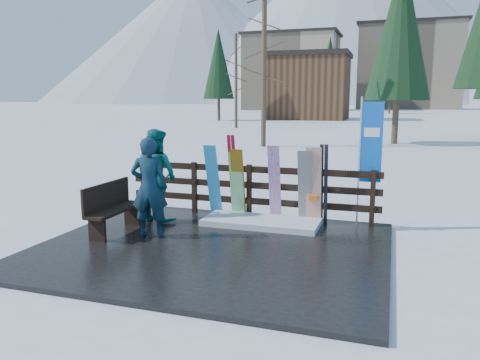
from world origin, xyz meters
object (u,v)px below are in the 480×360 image
(snowboard_3, at_px, (275,183))
(person_back, at_px, (156,175))
(snowboard_1, at_px, (237,185))
(snowboard_4, at_px, (305,187))
(bench, at_px, (112,206))
(person_front, at_px, (149,187))
(snowboard_0, at_px, (213,181))
(snowboard_2, at_px, (238,184))
(snowboard_5, at_px, (314,186))
(rental_flag, at_px, (369,147))

(snowboard_3, height_order, person_back, person_back)
(person_back, bearing_deg, snowboard_1, -136.76)
(snowboard_4, bearing_deg, person_back, -167.01)
(bench, distance_m, person_front, 0.94)
(snowboard_1, distance_m, snowboard_4, 1.48)
(snowboard_0, bearing_deg, bench, -127.77)
(snowboard_1, relative_size, snowboard_4, 0.94)
(snowboard_1, distance_m, person_back, 1.72)
(snowboard_3, bearing_deg, snowboard_2, 180.00)
(snowboard_2, distance_m, snowboard_5, 1.62)
(snowboard_2, height_order, person_front, person_front)
(rental_flag, xyz_separation_m, person_back, (-4.23, -0.97, -0.63))
(snowboard_0, distance_m, rental_flag, 3.34)
(snowboard_3, bearing_deg, person_back, -163.66)
(bench, bearing_deg, snowboard_3, 32.99)
(snowboard_1, xyz_separation_m, person_front, (-1.10, -1.82, 0.21))
(snowboard_0, bearing_deg, snowboard_4, 0.00)
(snowboard_3, distance_m, snowboard_4, 0.65)
(bench, relative_size, person_front, 0.80)
(snowboard_0, bearing_deg, snowboard_1, 0.00)
(person_back, bearing_deg, bench, 89.62)
(snowboard_0, height_order, snowboard_2, snowboard_0)
(person_front, bearing_deg, person_back, -82.51)
(snowboard_1, xyz_separation_m, snowboard_3, (0.83, 0.00, 0.09))
(snowboard_4, relative_size, rental_flag, 0.60)
(snowboard_1, height_order, snowboard_4, snowboard_4)
(person_front, xyz_separation_m, person_back, (-0.45, 1.12, 0.04))
(snowboard_1, relative_size, rental_flag, 0.56)
(snowboard_0, xyz_separation_m, rental_flag, (3.23, 0.27, 0.81))
(snowboard_2, height_order, rental_flag, rental_flag)
(snowboard_5, distance_m, person_front, 3.30)
(snowboard_3, bearing_deg, person_front, -136.64)
(rental_flag, bearing_deg, snowboard_1, -174.25)
(snowboard_1, xyz_separation_m, snowboard_4, (1.48, 0.00, 0.05))
(snowboard_4, height_order, person_front, person_front)
(snowboard_1, height_order, snowboard_5, snowboard_5)
(snowboard_5, xyz_separation_m, person_back, (-3.20, -0.70, 0.17))
(snowboard_2, relative_size, rental_flag, 0.59)
(rental_flag, height_order, person_front, rental_flag)
(rental_flag, bearing_deg, bench, -155.89)
(snowboard_0, xyz_separation_m, snowboard_3, (1.38, 0.00, 0.01))
(snowboard_1, height_order, person_back, person_back)
(snowboard_2, distance_m, snowboard_3, 0.80)
(bench, bearing_deg, snowboard_5, 26.61)
(snowboard_0, relative_size, snowboard_4, 1.05)
(snowboard_0, height_order, snowboard_1, snowboard_0)
(snowboard_2, bearing_deg, rental_flag, 5.81)
(snowboard_3, bearing_deg, snowboard_1, 180.00)
(snowboard_0, relative_size, snowboard_1, 1.12)
(snowboard_0, xyz_separation_m, snowboard_2, (0.57, 0.00, -0.04))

